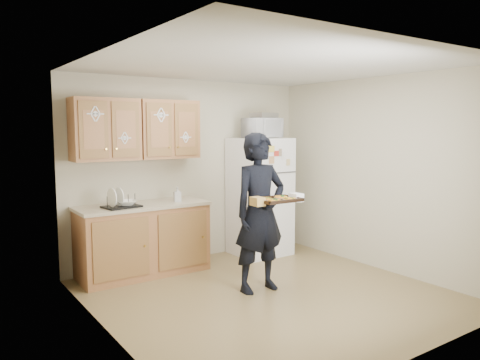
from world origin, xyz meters
The scene contains 23 objects.
floor centered at (0.00, 0.00, 0.00)m, with size 3.60×3.60×0.00m, color olive.
ceiling centered at (0.00, 0.00, 2.50)m, with size 3.60×3.60×0.00m, color silver.
wall_back centered at (0.00, 1.80, 1.25)m, with size 3.60×0.04×2.50m, color #BEB69A.
wall_front centered at (0.00, -1.80, 1.25)m, with size 3.60×0.04×2.50m, color #BEB69A.
wall_left centered at (-1.80, 0.00, 1.25)m, with size 0.04×3.60×2.50m, color #BEB69A.
wall_right centered at (1.80, 0.00, 1.25)m, with size 0.04×3.60×2.50m, color #BEB69A.
refrigerator centered at (0.95, 1.43, 0.85)m, with size 0.75×0.70×1.70m, color white.
base_cabinet centered at (-0.85, 1.48, 0.43)m, with size 1.60×0.60×0.86m, color #956333.
countertop centered at (-0.85, 1.48, 0.88)m, with size 1.64×0.64×0.04m, color #BFAA93.
upper_cab_left centered at (-1.25, 1.61, 1.83)m, with size 0.80×0.33×0.75m, color #956333.
upper_cab_right centered at (-0.43, 1.61, 1.83)m, with size 0.80×0.33×0.75m, color #956333.
cereal_box centered at (1.47, 1.67, 0.16)m, with size 0.20×0.07×0.32m, color gold.
person centered at (0.00, 0.18, 0.90)m, with size 0.65×0.43×1.79m, color black.
baking_tray centered at (0.01, -0.12, 1.08)m, with size 0.46×0.34×0.04m, color black.
pizza_front_left centered at (-0.10, -0.19, 1.09)m, with size 0.15×0.15×0.02m, color gold.
pizza_front_right centered at (0.12, -0.20, 1.09)m, with size 0.15×0.15×0.02m, color gold.
pizza_back_left centered at (-0.09, -0.04, 1.09)m, with size 0.15×0.15×0.02m, color gold.
pizza_back_right centered at (0.12, -0.04, 1.09)m, with size 0.15×0.15×0.02m, color gold.
microwave centered at (0.95, 1.38, 1.84)m, with size 0.51×0.35×0.28m, color white.
foil_pan centered at (1.00, 1.41, 2.02)m, with size 0.36×0.25×0.08m, color #AAABB1.
dish_rack centered at (-1.16, 1.39, 0.98)m, with size 0.41×0.31×0.16m, color black.
bowl centered at (-1.09, 1.39, 0.95)m, with size 0.24×0.24×0.06m, color white.
soap_bottle centered at (-0.41, 1.39, 1.00)m, with size 0.09×0.09×0.19m, color white.
Camera 1 is at (-3.14, -3.95, 1.85)m, focal length 35.00 mm.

